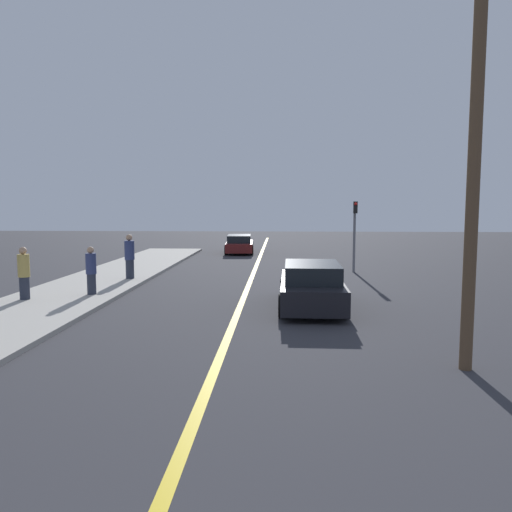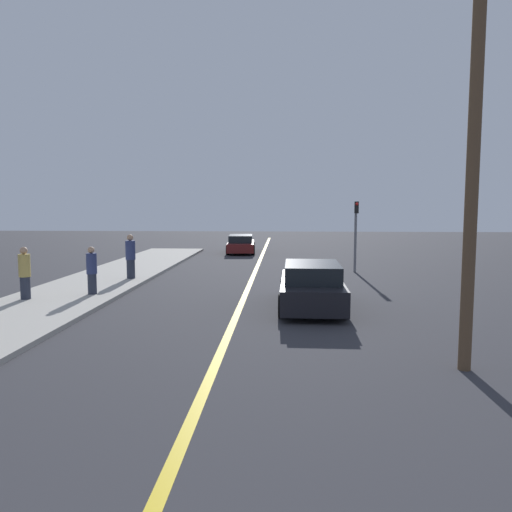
# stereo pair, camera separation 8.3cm
# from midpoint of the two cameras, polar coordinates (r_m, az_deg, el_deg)

# --- Properties ---
(road_center_line) EXTENTS (0.20, 60.00, 0.01)m
(road_center_line) POSITION_cam_midpoint_polar(r_m,az_deg,el_deg) (18.48, -1.24, -4.00)
(road_center_line) COLOR gold
(road_center_line) RESTS_ON ground_plane
(sidewalk_left) EXTENTS (3.68, 34.25, 0.14)m
(sidewalk_left) POSITION_cam_midpoint_polar(r_m,az_deg,el_deg) (19.04, -20.00, -3.86)
(sidewalk_left) COLOR #ADA89E
(sidewalk_left) RESTS_ON ground_plane
(car_near_right_lane) EXTENTS (2.04, 4.67, 1.41)m
(car_near_right_lane) POSITION_cam_midpoint_polar(r_m,az_deg,el_deg) (15.43, 6.22, -3.45)
(car_near_right_lane) COLOR black
(car_near_right_lane) RESTS_ON ground_plane
(car_ahead_center) EXTENTS (2.04, 4.66, 1.20)m
(car_ahead_center) POSITION_cam_midpoint_polar(r_m,az_deg,el_deg) (33.11, -1.98, 1.37)
(car_ahead_center) COLOR maroon
(car_ahead_center) RESTS_ON ground_plane
(pedestrian_mid_group) EXTENTS (0.37, 0.37, 1.70)m
(pedestrian_mid_group) POSITION_cam_midpoint_polar(r_m,az_deg,el_deg) (17.66, -25.12, -1.80)
(pedestrian_mid_group) COLOR #282D3D
(pedestrian_mid_group) RESTS_ON sidewalk_left
(pedestrian_far_standing) EXTENTS (0.35, 0.35, 1.62)m
(pedestrian_far_standing) POSITION_cam_midpoint_polar(r_m,az_deg,el_deg) (17.84, -18.45, -1.59)
(pedestrian_far_standing) COLOR #282D3D
(pedestrian_far_standing) RESTS_ON sidewalk_left
(pedestrian_by_sign) EXTENTS (0.40, 0.40, 1.82)m
(pedestrian_by_sign) POSITION_cam_midpoint_polar(r_m,az_deg,el_deg) (21.22, -14.36, -0.06)
(pedestrian_by_sign) COLOR #282D3D
(pedestrian_by_sign) RESTS_ON sidewalk_left
(traffic_light) EXTENTS (0.18, 0.40, 3.33)m
(traffic_light) POSITION_cam_midpoint_polar(r_m,az_deg,el_deg) (23.85, 11.11, 3.15)
(traffic_light) COLOR slate
(traffic_light) RESTS_ON ground_plane
(utility_pole) EXTENTS (0.24, 0.24, 7.97)m
(utility_pole) POSITION_cam_midpoint_polar(r_m,az_deg,el_deg) (10.22, 23.46, 10.02)
(utility_pole) COLOR brown
(utility_pole) RESTS_ON ground_plane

